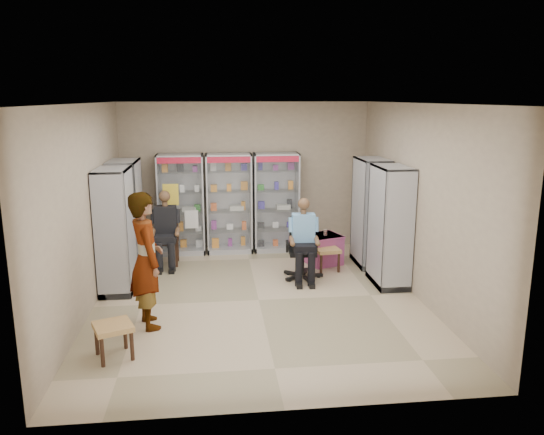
{
  "coord_description": "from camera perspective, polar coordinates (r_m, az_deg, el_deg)",
  "views": [
    {
      "loc": [
        -0.66,
        -7.73,
        3.09
      ],
      "look_at": [
        0.29,
        0.7,
        1.15
      ],
      "focal_mm": 35.0,
      "sensor_mm": 36.0,
      "label": 1
    }
  ],
  "objects": [
    {
      "name": "seated_customer",
      "position": [
        10.02,
        -11.32,
        -1.39
      ],
      "size": [
        0.44,
        0.6,
        1.34
      ],
      "primitive_type": null,
      "color": "black",
      "rests_on": "floor"
    },
    {
      "name": "cabinet_left_near",
      "position": [
        8.83,
        -16.46,
        -1.39
      ],
      "size": [
        0.9,
        0.5,
        2.0
      ],
      "primitive_type": "cube",
      "rotation": [
        0.0,
        0.0,
        -1.57
      ],
      "color": "#ADAFB4",
      "rests_on": "floor"
    },
    {
      "name": "cabinet_back_left",
      "position": [
        10.69,
        -9.72,
        1.38
      ],
      "size": [
        0.9,
        0.5,
        2.0
      ],
      "primitive_type": "cube",
      "color": "#9FA2A6",
      "rests_on": "floor"
    },
    {
      "name": "office_chair",
      "position": [
        9.19,
        3.3,
        -3.37
      ],
      "size": [
        0.61,
        0.61,
        1.05
      ],
      "primitive_type": "cube",
      "rotation": [
        0.0,
        0.0,
        -0.06
      ],
      "color": "black",
      "rests_on": "floor"
    },
    {
      "name": "cabinet_back_mid",
      "position": [
        10.68,
        -4.63,
        1.51
      ],
      "size": [
        0.9,
        0.5,
        2.0
      ],
      "primitive_type": "cube",
      "color": "#B1B3B9",
      "rests_on": "floor"
    },
    {
      "name": "cabinet_back_right",
      "position": [
        10.74,
        0.44,
        1.63
      ],
      "size": [
        0.9,
        0.5,
        2.0
      ],
      "primitive_type": "cube",
      "color": "silver",
      "rests_on": "floor"
    },
    {
      "name": "woven_stool_a",
      "position": [
        9.72,
        5.92,
        -4.47
      ],
      "size": [
        0.47,
        0.47,
        0.42
      ],
      "primitive_type": "cube",
      "rotation": [
        0.0,
        0.0,
        0.13
      ],
      "color": "#AC8B48",
      "rests_on": "floor"
    },
    {
      "name": "wooden_chair",
      "position": [
        10.12,
        -11.24,
        -2.41
      ],
      "size": [
        0.42,
        0.42,
        0.94
      ],
      "primitive_type": "cube",
      "color": "black",
      "rests_on": "floor"
    },
    {
      "name": "floor",
      "position": [
        8.35,
        -1.44,
        -8.87
      ],
      "size": [
        6.0,
        6.0,
        0.0
      ],
      "primitive_type": "plane",
      "color": "tan",
      "rests_on": "ground"
    },
    {
      "name": "seated_shopkeeper",
      "position": [
        9.1,
        3.36,
        -2.59
      ],
      "size": [
        0.48,
        0.64,
        1.34
      ],
      "primitive_type": null,
      "rotation": [
        0.0,
        0.0,
        -0.06
      ],
      "color": "#669ECA",
      "rests_on": "floor"
    },
    {
      "name": "room_shell",
      "position": [
        7.84,
        -1.52,
        4.62
      ],
      "size": [
        5.02,
        6.02,
        3.01
      ],
      "color": "tan",
      "rests_on": "ground"
    },
    {
      "name": "pink_trunk",
      "position": [
        10.07,
        5.54,
        -3.42
      ],
      "size": [
        0.73,
        0.72,
        0.56
      ],
      "primitive_type": "cube",
      "rotation": [
        0.0,
        0.0,
        0.34
      ],
      "color": "#B34787",
      "rests_on": "floor"
    },
    {
      "name": "standing_man",
      "position": [
        7.36,
        -13.36,
        -4.5
      ],
      "size": [
        0.65,
        0.8,
        1.88
      ],
      "primitive_type": "imported",
      "rotation": [
        0.0,
        0.0,
        1.91
      ],
      "color": "gray",
      "rests_on": "floor"
    },
    {
      "name": "cabinet_right_far",
      "position": [
        9.99,
        10.55,
        0.55
      ],
      "size": [
        0.9,
        0.5,
        2.0
      ],
      "primitive_type": "cube",
      "rotation": [
        0.0,
        0.0,
        1.57
      ],
      "color": "#AFB2B7",
      "rests_on": "floor"
    },
    {
      "name": "cabinet_right_near",
      "position": [
        8.97,
        12.57,
        -0.94
      ],
      "size": [
        0.9,
        0.5,
        2.0
      ],
      "primitive_type": "cube",
      "rotation": [
        0.0,
        0.0,
        1.57
      ],
      "color": "#B3B5BB",
      "rests_on": "floor"
    },
    {
      "name": "woven_stool_b",
      "position": [
        6.84,
        -16.63,
        -12.59
      ],
      "size": [
        0.56,
        0.56,
        0.43
      ],
      "primitive_type": "cube",
      "rotation": [
        0.0,
        0.0,
        0.38
      ],
      "color": "#9E6D43",
      "rests_on": "floor"
    },
    {
      "name": "tea_glass",
      "position": [
        9.97,
        5.77,
        -1.61
      ],
      "size": [
        0.07,
        0.07,
        0.11
      ],
      "primitive_type": "cylinder",
      "color": "#512506",
      "rests_on": "pink_trunk"
    },
    {
      "name": "cabinet_left_far",
      "position": [
        9.89,
        -15.4,
        0.17
      ],
      "size": [
        0.9,
        0.5,
        2.0
      ],
      "primitive_type": "cube",
      "rotation": [
        0.0,
        0.0,
        -1.57
      ],
      "color": "silver",
      "rests_on": "floor"
    }
  ]
}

